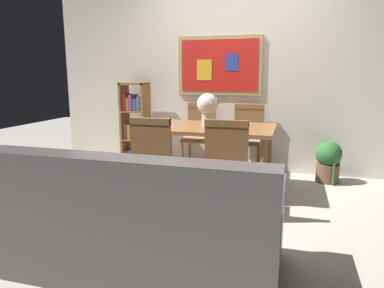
{
  "coord_description": "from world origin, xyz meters",
  "views": [
    {
      "loc": [
        0.77,
        -3.27,
        1.29
      ],
      "look_at": [
        -0.14,
        -0.16,
        0.65
      ],
      "focal_mm": 33.01,
      "sensor_mm": 36.0,
      "label": 1
    }
  ],
  "objects_px": {
    "potted_ivy": "(328,161)",
    "dining_chair_near_left": "(155,156)",
    "dining_table": "(210,135)",
    "dining_chair_far_right": "(248,134)",
    "dining_chair_far_left": "(200,131)",
    "flower_vase": "(208,106)",
    "bookshelf": "(136,128)",
    "dining_chair_near_right": "(228,160)",
    "leather_couch": "(139,227)"
  },
  "relations": [
    {
      "from": "dining_table",
      "to": "leather_couch",
      "type": "relative_size",
      "value": 0.79
    },
    {
      "from": "dining_chair_far_left",
      "to": "dining_chair_near_left",
      "type": "bearing_deg",
      "value": -90.87
    },
    {
      "from": "bookshelf",
      "to": "flower_vase",
      "type": "distance_m",
      "value": 1.41
    },
    {
      "from": "dining_chair_near_right",
      "to": "leather_couch",
      "type": "height_order",
      "value": "dining_chair_near_right"
    },
    {
      "from": "dining_chair_near_left",
      "to": "leather_couch",
      "type": "height_order",
      "value": "dining_chair_near_left"
    },
    {
      "from": "dining_chair_near_left",
      "to": "leather_couch",
      "type": "distance_m",
      "value": 1.09
    },
    {
      "from": "leather_couch",
      "to": "bookshelf",
      "type": "xyz_separation_m",
      "value": [
        -1.2,
        2.5,
        0.24
      ]
    },
    {
      "from": "dining_chair_far_left",
      "to": "bookshelf",
      "type": "bearing_deg",
      "value": -176.67
    },
    {
      "from": "dining_chair_near_right",
      "to": "leather_couch",
      "type": "bearing_deg",
      "value": -109.56
    },
    {
      "from": "dining_chair_far_left",
      "to": "dining_chair_near_right",
      "type": "distance_m",
      "value": 1.62
    },
    {
      "from": "dining_chair_near_right",
      "to": "leather_couch",
      "type": "distance_m",
      "value": 1.17
    },
    {
      "from": "dining_chair_far_right",
      "to": "dining_chair_far_left",
      "type": "bearing_deg",
      "value": -179.42
    },
    {
      "from": "dining_chair_near_left",
      "to": "dining_chair_near_right",
      "type": "distance_m",
      "value": 0.69
    },
    {
      "from": "dining_table",
      "to": "dining_chair_near_left",
      "type": "distance_m",
      "value": 0.87
    },
    {
      "from": "flower_vase",
      "to": "leather_couch",
      "type": "bearing_deg",
      "value": -89.98
    },
    {
      "from": "dining_table",
      "to": "potted_ivy",
      "type": "bearing_deg",
      "value": 26.33
    },
    {
      "from": "dining_chair_near_left",
      "to": "flower_vase",
      "type": "bearing_deg",
      "value": 70.01
    },
    {
      "from": "dining_chair_far_right",
      "to": "flower_vase",
      "type": "relative_size",
      "value": 2.52
    },
    {
      "from": "dining_chair_far_left",
      "to": "dining_chair_far_right",
      "type": "distance_m",
      "value": 0.64
    },
    {
      "from": "dining_chair_far_left",
      "to": "flower_vase",
      "type": "height_order",
      "value": "flower_vase"
    },
    {
      "from": "dining_table",
      "to": "dining_chair_near_right",
      "type": "xyz_separation_m",
      "value": [
        0.34,
        -0.74,
        -0.09
      ]
    },
    {
      "from": "potted_ivy",
      "to": "flower_vase",
      "type": "height_order",
      "value": "flower_vase"
    },
    {
      "from": "dining_table",
      "to": "dining_chair_near_left",
      "type": "height_order",
      "value": "dining_chair_near_left"
    },
    {
      "from": "potted_ivy",
      "to": "dining_chair_near_left",
      "type": "bearing_deg",
      "value": -139.06
    },
    {
      "from": "dining_chair_near_right",
      "to": "flower_vase",
      "type": "relative_size",
      "value": 2.52
    },
    {
      "from": "dining_chair_near_right",
      "to": "potted_ivy",
      "type": "distance_m",
      "value": 1.72
    },
    {
      "from": "flower_vase",
      "to": "bookshelf",
      "type": "bearing_deg",
      "value": 151.63
    },
    {
      "from": "potted_ivy",
      "to": "flower_vase",
      "type": "relative_size",
      "value": 1.39
    },
    {
      "from": "dining_table",
      "to": "bookshelf",
      "type": "distance_m",
      "value": 1.42
    },
    {
      "from": "flower_vase",
      "to": "dining_chair_near_right",
      "type": "bearing_deg",
      "value": -63.75
    },
    {
      "from": "dining_chair_near_left",
      "to": "potted_ivy",
      "type": "height_order",
      "value": "dining_chair_near_left"
    },
    {
      "from": "bookshelf",
      "to": "dining_chair_near_right",
      "type": "bearing_deg",
      "value": -42.04
    },
    {
      "from": "potted_ivy",
      "to": "dining_chair_near_right",
      "type": "bearing_deg",
      "value": -125.09
    },
    {
      "from": "dining_table",
      "to": "dining_chair_near_right",
      "type": "relative_size",
      "value": 1.55
    },
    {
      "from": "dining_chair_far_left",
      "to": "bookshelf",
      "type": "relative_size",
      "value": 0.77
    },
    {
      "from": "dining_chair_far_right",
      "to": "dining_chair_near_right",
      "type": "bearing_deg",
      "value": -89.24
    },
    {
      "from": "dining_chair_far_left",
      "to": "flower_vase",
      "type": "xyz_separation_m",
      "value": [
        0.28,
        -0.7,
        0.41
      ]
    },
    {
      "from": "bookshelf",
      "to": "potted_ivy",
      "type": "xyz_separation_m",
      "value": [
        2.56,
        -0.03,
        -0.29
      ]
    },
    {
      "from": "dining_chair_near_right",
      "to": "flower_vase",
      "type": "distance_m",
      "value": 0.96
    },
    {
      "from": "dining_table",
      "to": "flower_vase",
      "type": "relative_size",
      "value": 3.91
    },
    {
      "from": "flower_vase",
      "to": "dining_chair_far_right",
      "type": "bearing_deg",
      "value": 62.69
    },
    {
      "from": "bookshelf",
      "to": "dining_chair_far_right",
      "type": "bearing_deg",
      "value": 2.2
    },
    {
      "from": "leather_couch",
      "to": "potted_ivy",
      "type": "distance_m",
      "value": 2.82
    },
    {
      "from": "dining_chair_near_right",
      "to": "dining_chair_far_right",
      "type": "bearing_deg",
      "value": 90.76
    },
    {
      "from": "dining_chair_near_right",
      "to": "leather_couch",
      "type": "relative_size",
      "value": 0.51
    },
    {
      "from": "bookshelf",
      "to": "flower_vase",
      "type": "relative_size",
      "value": 3.27
    },
    {
      "from": "dining_chair_far_right",
      "to": "leather_couch",
      "type": "bearing_deg",
      "value": -98.08
    },
    {
      "from": "dining_table",
      "to": "flower_vase",
      "type": "distance_m",
      "value": 0.32
    },
    {
      "from": "potted_ivy",
      "to": "dining_table",
      "type": "bearing_deg",
      "value": -153.67
    },
    {
      "from": "dining_chair_far_right",
      "to": "dining_chair_near_right",
      "type": "height_order",
      "value": "same"
    }
  ]
}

